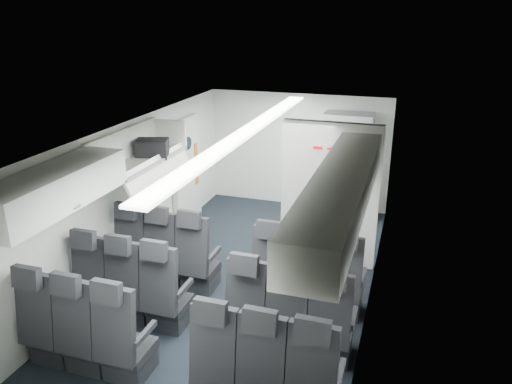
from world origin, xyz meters
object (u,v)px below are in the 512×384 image
Objects in this scene: seat_row_front at (234,269)px; galley_unit at (346,166)px; seat_row_mid at (207,306)px; flight_attendant at (299,197)px; boarding_door at (186,171)px; carry_on_bag at (152,149)px; seat_row_rear at (171,355)px.

seat_row_front is 1.75× the size of galley_unit.
seat_row_mid is 2.80m from flight_attendant.
carry_on_bag is at bearing -80.32° from boarding_door.
seat_row_mid is at bearing -63.99° from carry_on_bag.
seat_row_rear is 7.75× the size of carry_on_bag.
flight_attendant is (0.42, 1.84, 0.39)m from seat_row_front.
seat_row_mid is 0.90m from seat_row_rear.
seat_row_mid is at bearing -171.49° from flight_attendant.
galley_unit is 4.42× the size of carry_on_bag.
seat_row_front is 2.01m from carry_on_bag.
flight_attendant is at bearing -6.77° from boarding_door.
seat_row_rear is 3.69m from flight_attendant.
boarding_door is at bearing -155.72° from galley_unit.
carry_on_bag is (-2.32, -2.73, 0.83)m from galley_unit.
boarding_door is 1.78m from carry_on_bag.
flight_attendant is (0.42, 3.64, 0.39)m from seat_row_rear.
boarding_door reaches higher than seat_row_front.
galley_unit is at bearing 79.35° from seat_row_rear.
carry_on_bag is at bearing 159.09° from seat_row_front.
seat_row_mid is 2.11× the size of flight_attendant.
seat_row_front is at bearing -106.28° from galley_unit.
flight_attendant is at bearing 77.19° from seat_row_front.
seat_row_mid and seat_row_rear have the same top height.
boarding_door is at bearing 81.74° from carry_on_bag.
seat_row_mid is 7.75× the size of carry_on_bag.
carry_on_bag reaches higher than boarding_door.
carry_on_bag is (-1.37, 2.32, 1.37)m from seat_row_rear.
galley_unit is at bearing -3.43° from flight_attendant.
galley_unit is at bearing 77.12° from seat_row_mid.
seat_row_front is at bearing -175.61° from flight_attendant.
seat_row_mid is 2.41m from carry_on_bag.
boarding_door is (-1.64, 2.99, 0.55)m from seat_row_mid.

